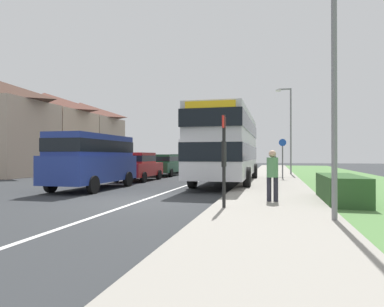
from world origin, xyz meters
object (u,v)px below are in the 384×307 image
Objects in this scene: double_decker_bus at (228,144)px; cycle_route_sign at (283,157)px; parked_car_red at (138,165)px; parked_van_blue at (93,157)px; bus_stop_sign at (224,154)px; street_lamp_near at (329,23)px; parked_car_dark_green at (165,164)px; street_lamp_mid at (289,125)px; parked_car_grey at (182,162)px; pedestrian_walking_away at (274,163)px; pedestrian_at_stop at (272,173)px.

cycle_route_sign is (2.92, 3.12, -0.71)m from double_decker_bus.
double_decker_bus is 5.65m from parked_car_red.
bus_stop_sign reaches higher than parked_van_blue.
street_lamp_near is at bearing -32.70° from parked_van_blue.
street_lamp_mid reaches higher than parked_car_dark_green.
parked_car_red is 12.02m from street_lamp_mid.
parked_car_red is 14.67m from street_lamp_near.
street_lamp_mid reaches higher than parked_van_blue.
parked_car_grey is 0.58× the size of street_lamp_near.
pedestrian_walking_away is 0.64× the size of bus_stop_sign.
pedestrian_walking_away is at bearing 100.61° from cycle_route_sign.
cycle_route_sign is 0.33× the size of street_lamp_near.
double_decker_bus is 12.51m from parked_car_grey.
pedestrian_walking_away is 15.03m from bus_stop_sign.
street_lamp_near is at bearing -87.17° from cycle_route_sign.
street_lamp_near is (9.05, -11.01, 3.46)m from parked_car_red.
street_lamp_near is at bearing -89.83° from street_lamp_mid.
parked_car_dark_green is at bearing 90.26° from parked_van_blue.
bus_stop_sign is at bearing -98.40° from cycle_route_sign.
parked_car_grey is (-0.09, 10.36, -0.02)m from parked_car_red.
parked_car_dark_green is at bearing 90.33° from parked_car_red.
double_decker_bus is 2.53× the size of parked_car_red.
bus_stop_sign is 0.34× the size of street_lamp_near.
parked_car_red is at bearing 123.71° from bus_stop_sign.
street_lamp_mid is (9.03, 2.32, 2.93)m from parked_car_dark_green.
parked_car_grey is (-5.55, 11.14, -1.24)m from double_decker_bus.
parked_van_blue is at bearing 144.65° from bus_stop_sign.
parked_van_blue is 3.14× the size of pedestrian_walking_away.
parked_car_dark_green is 0.97× the size of parked_car_grey.
street_lamp_mid is at bearing 64.50° from pedestrian_walking_away.
street_lamp_mid is (0.61, 5.10, 2.38)m from cycle_route_sign.
bus_stop_sign reaches higher than parked_car_red.
pedestrian_walking_away is at bearing 85.08° from bus_stop_sign.
double_decker_bus reaches higher than pedestrian_at_stop.
pedestrian_walking_away is 3.85m from street_lamp_mid.
double_decker_bus reaches higher than parked_car_grey.
cycle_route_sign is at bearing -96.77° from street_lamp_mid.
bus_stop_sign is 17.62m from street_lamp_mid.
street_lamp_near is (1.18, -16.10, 3.40)m from pedestrian_walking_away.
street_lamp_mid is at bearing 54.64° from parked_van_blue.
parked_car_red is 10.36m from parked_car_grey.
bus_stop_sign is 1.03× the size of cycle_route_sign.
street_lamp_mid is at bearing 90.17° from street_lamp_near.
parked_car_grey is at bearing 162.19° from street_lamp_mid.
pedestrian_at_stop is at bearing -46.65° from parked_car_red.
parked_car_red reaches higher than parked_car_dark_green.
double_decker_bus is 4.13× the size of cycle_route_sign.
parked_car_dark_green is 1.66× the size of bus_stop_sign.
street_lamp_near is at bearing -66.84° from parked_car_grey.
pedestrian_at_stop is 4.52m from street_lamp_near.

